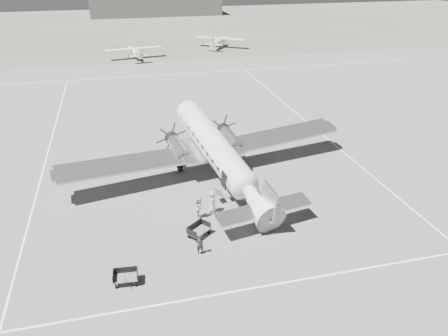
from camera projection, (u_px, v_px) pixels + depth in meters
ground at (242, 180)px, 40.03m from camera, size 260.00×260.00×0.00m
taxi_line_near at (304, 279)px, 27.86m from camera, size 60.00×0.15×0.01m
taxi_line_right at (360, 166)px, 42.65m from camera, size 0.15×80.00×0.01m
taxi_line_left at (47, 156)px, 44.80m from camera, size 0.15×60.00×0.01m
taxi_line_horizon at (177, 74)px, 74.80m from camera, size 90.00×0.15×0.01m
grass_infield at (148, 26)px, 122.60m from camera, size 260.00×90.00×0.01m
hangar_main at (156, 4)px, 143.95m from camera, size 42.00×14.00×6.60m
dc3_airliner at (219, 154)px, 38.82m from camera, size 31.16×24.34×5.34m
light_plane_left at (135, 53)px, 84.81m from camera, size 12.32×10.58×2.30m
light_plane_right at (219, 42)px, 94.71m from camera, size 14.56×13.92×2.36m
baggage_cart_near at (199, 231)px, 31.91m from camera, size 2.09×2.00×0.96m
baggage_cart_far at (126, 277)px, 27.37m from camera, size 1.70×1.27×0.91m
ground_crew at (200, 244)px, 29.95m from camera, size 0.60×0.44×1.54m
ramp_agent at (200, 207)px, 34.03m from camera, size 0.91×1.03×1.78m
passenger at (212, 202)px, 34.74m from camera, size 0.75×1.00×1.84m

